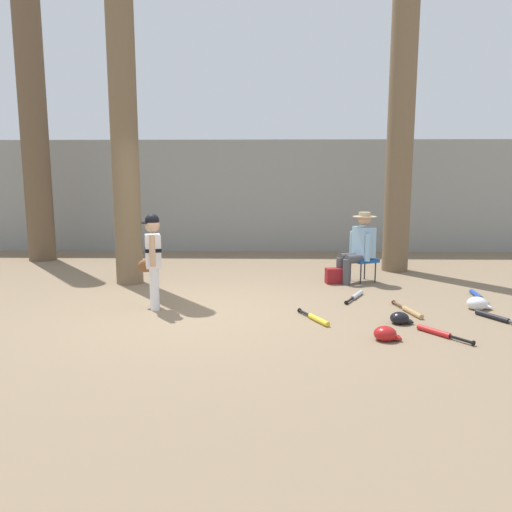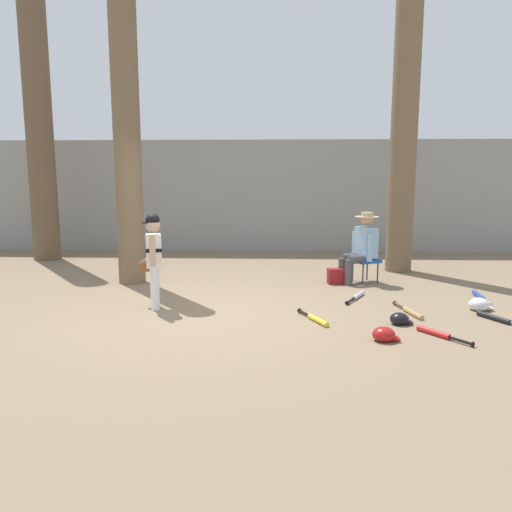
{
  "view_description": "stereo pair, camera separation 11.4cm",
  "coord_description": "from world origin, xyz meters",
  "px_view_note": "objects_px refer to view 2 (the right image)",
  "views": [
    {
      "loc": [
        0.91,
        -6.34,
        1.79
      ],
      "look_at": [
        0.76,
        0.14,
        0.75
      ],
      "focal_mm": 34.75,
      "sensor_mm": 36.0,
      "label": 1
    },
    {
      "loc": [
        1.03,
        -6.34,
        1.79
      ],
      "look_at": [
        0.76,
        0.14,
        0.75
      ],
      "focal_mm": 34.75,
      "sensor_mm": 36.0,
      "label": 2
    }
  ],
  "objects_px": {
    "batting_helmet_black": "(400,319)",
    "tree_near_player": "(128,162)",
    "bat_black_composite": "(498,319)",
    "batting_helmet_white": "(479,305)",
    "tree_behind_spectator": "(404,140)",
    "bat_blue_youth": "(480,296)",
    "bat_aluminum_silver": "(357,296)",
    "handbag_beside_stool": "(338,276)",
    "folding_stool": "(365,261)",
    "batting_helmet_red": "(384,335)",
    "bat_wood_tan": "(411,312)",
    "bat_yellow_trainer": "(316,319)",
    "seated_spectator": "(361,245)",
    "young_ballplayer": "(153,255)",
    "bat_red_barrel": "(438,334)",
    "tree_far_left": "(40,136)"
  },
  "relations": [
    {
      "from": "folding_stool",
      "to": "tree_behind_spectator",
      "type": "bearing_deg",
      "value": 52.78
    },
    {
      "from": "batting_helmet_black",
      "to": "tree_near_player",
      "type": "bearing_deg",
      "value": 150.08
    },
    {
      "from": "bat_blue_youth",
      "to": "bat_aluminum_silver",
      "type": "relative_size",
      "value": 1.08
    },
    {
      "from": "bat_wood_tan",
      "to": "batting_helmet_red",
      "type": "height_order",
      "value": "batting_helmet_red"
    },
    {
      "from": "batting_helmet_black",
      "to": "bat_wood_tan",
      "type": "bearing_deg",
      "value": 60.81
    },
    {
      "from": "young_ballplayer",
      "to": "batting_helmet_white",
      "type": "bearing_deg",
      "value": 0.75
    },
    {
      "from": "handbag_beside_stool",
      "to": "folding_stool",
      "type": "bearing_deg",
      "value": 16.95
    },
    {
      "from": "bat_blue_youth",
      "to": "bat_aluminum_silver",
      "type": "distance_m",
      "value": 1.83
    },
    {
      "from": "bat_yellow_trainer",
      "to": "batting_helmet_black",
      "type": "xyz_separation_m",
      "value": [
        1.02,
        -0.07,
        0.03
      ]
    },
    {
      "from": "bat_blue_youth",
      "to": "batting_helmet_white",
      "type": "bearing_deg",
      "value": -112.74
    },
    {
      "from": "batting_helmet_white",
      "to": "folding_stool",
      "type": "bearing_deg",
      "value": 124.69
    },
    {
      "from": "batting_helmet_white",
      "to": "tree_near_player",
      "type": "bearing_deg",
      "value": 163.1
    },
    {
      "from": "young_ballplayer",
      "to": "handbag_beside_stool",
      "type": "distance_m",
      "value": 3.25
    },
    {
      "from": "bat_black_composite",
      "to": "batting_helmet_white",
      "type": "height_order",
      "value": "batting_helmet_white"
    },
    {
      "from": "tree_near_player",
      "to": "batting_helmet_white",
      "type": "distance_m",
      "value": 5.79
    },
    {
      "from": "bat_black_composite",
      "to": "bat_aluminum_silver",
      "type": "relative_size",
      "value": 1.03
    },
    {
      "from": "tree_behind_spectator",
      "to": "handbag_beside_stool",
      "type": "bearing_deg",
      "value": -136.72
    },
    {
      "from": "tree_behind_spectator",
      "to": "seated_spectator",
      "type": "distance_m",
      "value": 2.32
    },
    {
      "from": "folding_stool",
      "to": "bat_wood_tan",
      "type": "xyz_separation_m",
      "value": [
        0.25,
        -2.01,
        -0.33
      ]
    },
    {
      "from": "young_ballplayer",
      "to": "tree_near_player",
      "type": "bearing_deg",
      "value": 115.63
    },
    {
      "from": "tree_behind_spectator",
      "to": "bat_aluminum_silver",
      "type": "bearing_deg",
      "value": -116.81
    },
    {
      "from": "tree_near_player",
      "to": "bat_yellow_trainer",
      "type": "xyz_separation_m",
      "value": [
        2.96,
        -2.21,
        -1.99
      ]
    },
    {
      "from": "tree_near_player",
      "to": "seated_spectator",
      "type": "bearing_deg",
      "value": 2.15
    },
    {
      "from": "handbag_beside_stool",
      "to": "bat_aluminum_silver",
      "type": "bearing_deg",
      "value": -80.9
    },
    {
      "from": "bat_red_barrel",
      "to": "tree_near_player",
      "type": "bearing_deg",
      "value": 147.46
    },
    {
      "from": "handbag_beside_stool",
      "to": "bat_yellow_trainer",
      "type": "bearing_deg",
      "value": -103.56
    },
    {
      "from": "folding_stool",
      "to": "batting_helmet_white",
      "type": "distance_m",
      "value": 2.17
    },
    {
      "from": "bat_red_barrel",
      "to": "batting_helmet_white",
      "type": "height_order",
      "value": "batting_helmet_white"
    },
    {
      "from": "folding_stool",
      "to": "handbag_beside_stool",
      "type": "relative_size",
      "value": 1.57
    },
    {
      "from": "folding_stool",
      "to": "bat_blue_youth",
      "type": "distance_m",
      "value": 1.9
    },
    {
      "from": "bat_aluminum_silver",
      "to": "tree_far_left",
      "type": "bearing_deg",
      "value": 152.09
    },
    {
      "from": "folding_stool",
      "to": "seated_spectator",
      "type": "relative_size",
      "value": 0.44
    },
    {
      "from": "batting_helmet_red",
      "to": "bat_black_composite",
      "type": "bearing_deg",
      "value": 27.17
    },
    {
      "from": "bat_blue_youth",
      "to": "batting_helmet_red",
      "type": "distance_m",
      "value": 2.72
    },
    {
      "from": "tree_behind_spectator",
      "to": "young_ballplayer",
      "type": "height_order",
      "value": "tree_behind_spectator"
    },
    {
      "from": "tree_near_player",
      "to": "batting_helmet_white",
      "type": "bearing_deg",
      "value": -16.9
    },
    {
      "from": "tree_near_player",
      "to": "batting_helmet_white",
      "type": "xyz_separation_m",
      "value": [
        5.21,
        -1.58,
        -1.94
      ]
    },
    {
      "from": "tree_near_player",
      "to": "bat_yellow_trainer",
      "type": "bearing_deg",
      "value": -36.8
    },
    {
      "from": "bat_wood_tan",
      "to": "bat_aluminum_silver",
      "type": "bearing_deg",
      "value": 124.03
    },
    {
      "from": "handbag_beside_stool",
      "to": "bat_black_composite",
      "type": "height_order",
      "value": "handbag_beside_stool"
    },
    {
      "from": "tree_far_left",
      "to": "bat_black_composite",
      "type": "bearing_deg",
      "value": -29.59
    },
    {
      "from": "tree_behind_spectator",
      "to": "folding_stool",
      "type": "distance_m",
      "value": 2.49
    },
    {
      "from": "seated_spectator",
      "to": "bat_wood_tan",
      "type": "xyz_separation_m",
      "value": [
        0.34,
        -1.97,
        -0.61
      ]
    },
    {
      "from": "bat_yellow_trainer",
      "to": "batting_helmet_red",
      "type": "bearing_deg",
      "value": -45.73
    },
    {
      "from": "tree_near_player",
      "to": "young_ballplayer",
      "type": "bearing_deg",
      "value": -64.37
    },
    {
      "from": "seated_spectator",
      "to": "bat_black_composite",
      "type": "distance_m",
      "value": 2.69
    },
    {
      "from": "tree_behind_spectator",
      "to": "batting_helmet_black",
      "type": "bearing_deg",
      "value": -103.11
    },
    {
      "from": "bat_black_composite",
      "to": "batting_helmet_black",
      "type": "height_order",
      "value": "batting_helmet_black"
    },
    {
      "from": "tree_near_player",
      "to": "batting_helmet_black",
      "type": "bearing_deg",
      "value": -29.92
    },
    {
      "from": "tree_near_player",
      "to": "bat_aluminum_silver",
      "type": "distance_m",
      "value": 4.29
    }
  ]
}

